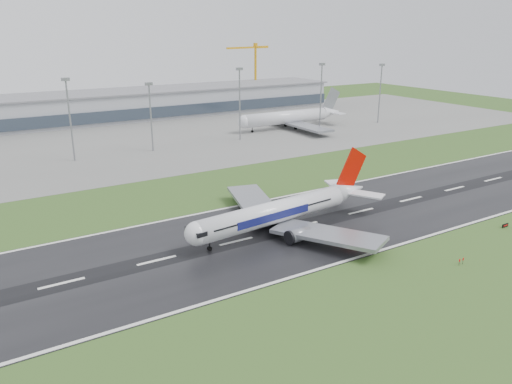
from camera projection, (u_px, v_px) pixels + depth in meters
ground at (361, 211)px, 138.50m from camera, size 520.00×520.00×0.00m
runway at (361, 211)px, 138.48m from camera, size 400.00×45.00×0.10m
apron at (183, 135)px, 240.01m from camera, size 400.00×130.00×0.08m
terminal at (141, 104)px, 286.42m from camera, size 240.00×36.00×15.00m
main_airliner at (286, 196)px, 124.25m from camera, size 62.99×60.55×17.01m
parked_airliner at (290, 110)px, 252.89m from camera, size 63.75×59.41×18.59m
tower_crane at (256, 73)px, 337.35m from camera, size 39.31×14.52×40.39m
runway_sign at (505, 226)px, 127.13m from camera, size 2.31×0.36×1.04m
floodmast_1 at (70, 122)px, 187.32m from camera, size 0.64×0.64×30.47m
floodmast_2 at (151, 119)px, 203.50m from camera, size 0.64×0.64×27.13m
floodmast_3 at (240, 106)px, 223.55m from camera, size 0.64×0.64×31.42m
floodmast_4 at (321, 98)px, 246.34m from camera, size 0.64×0.64×31.91m
floodmast_5 at (380, 95)px, 266.52m from camera, size 0.64×0.64×30.27m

